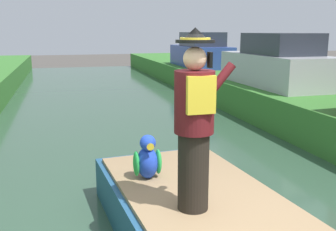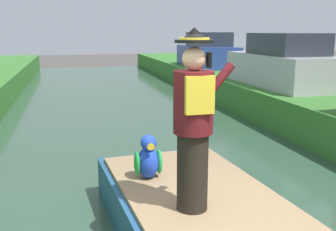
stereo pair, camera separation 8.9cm
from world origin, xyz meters
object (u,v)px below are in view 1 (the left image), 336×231
(boat, at_px, (213,231))
(parked_car_silver, at_px, (277,64))
(parrot_plush, at_px, (147,159))
(parked_car_blue, at_px, (201,52))
(person_pirate, at_px, (195,122))

(boat, bearing_deg, parked_car_silver, 54.69)
(parked_car_silver, bearing_deg, parrot_plush, -132.64)
(parked_car_silver, height_order, parked_car_blue, same)
(boat, relative_size, parked_car_blue, 1.08)
(parrot_plush, xyz_separation_m, parked_car_silver, (5.10, 5.54, 0.64))
(boat, height_order, parked_car_blue, parked_car_blue)
(parrot_plush, bearing_deg, person_pirate, -74.14)
(boat, distance_m, parrot_plush, 1.21)
(person_pirate, height_order, parked_car_silver, person_pirate)
(parked_car_silver, distance_m, parked_car_blue, 6.39)
(boat, xyz_separation_m, parked_car_silver, (4.59, 6.48, 1.19))
(person_pirate, height_order, parrot_plush, person_pirate)
(boat, height_order, parked_car_silver, parked_car_silver)
(parrot_plush, bearing_deg, boat, -61.75)
(boat, height_order, parrot_plush, parrot_plush)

